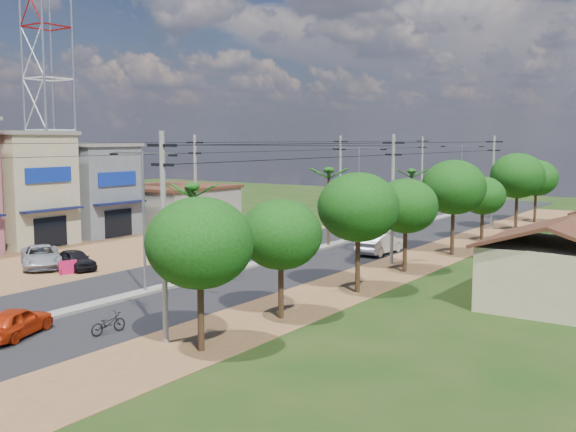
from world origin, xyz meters
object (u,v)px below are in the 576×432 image
object	(u,v)px
roadside_sign	(68,268)
car_parked_dark	(75,260)
car_red_near	(16,323)
car_silver_mid	(380,244)
car_white_far	(354,225)
moto_rider_east	(108,324)
car_parked_silver	(41,257)

from	to	relation	value
roadside_sign	car_parked_dark	bearing A→B (deg)	148.02
car_red_near	car_silver_mid	distance (m)	28.60
car_parked_dark	roadside_sign	xyz separation A→B (m)	(1.00, -1.37, -0.19)
car_white_far	car_silver_mid	bearing A→B (deg)	-64.32
car_parked_dark	car_silver_mid	bearing A→B (deg)	-26.52
moto_rider_east	car_white_far	bearing A→B (deg)	-72.91
car_parked_dark	moto_rider_east	distance (m)	16.13
car_red_near	car_parked_silver	size ratio (longest dim) A/B	0.73
car_parked_dark	moto_rider_east	bearing A→B (deg)	-110.24
car_red_near	moto_rider_east	size ratio (longest dim) A/B	2.20
car_parked_silver	roadside_sign	bearing A→B (deg)	-65.72
car_red_near	car_parked_silver	bearing A→B (deg)	-60.05
roadside_sign	car_red_near	bearing A→B (deg)	-24.77
car_parked_silver	car_parked_dark	size ratio (longest dim) A/B	1.37
car_silver_mid	car_parked_silver	size ratio (longest dim) A/B	0.92
car_parked_silver	roadside_sign	size ratio (longest dim) A/B	4.91
car_parked_dark	car_white_far	bearing A→B (deg)	-0.39
car_white_far	moto_rider_east	world-z (taller)	car_white_far
car_red_near	car_white_far	size ratio (longest dim) A/B	0.86
car_silver_mid	car_parked_silver	bearing A→B (deg)	48.85
car_parked_dark	roadside_sign	distance (m)	1.70
car_parked_dark	car_red_near	bearing A→B (deg)	-124.41
car_silver_mid	car_parked_dark	distance (m)	21.99
moto_rider_east	car_silver_mid	bearing A→B (deg)	-85.34
car_parked_dark	moto_rider_east	xyz separation A→B (m)	(13.49, -8.84, -0.20)
car_silver_mid	car_parked_silver	distance (m)	24.27
car_silver_mid	roadside_sign	distance (m)	22.47
car_silver_mid	car_parked_silver	xyz separation A→B (m)	(-16.48, -17.81, -0.07)
car_silver_mid	moto_rider_east	bearing A→B (deg)	90.49
car_red_near	car_white_far	world-z (taller)	car_red_near
car_red_near	moto_rider_east	distance (m)	3.96
car_white_far	roadside_sign	world-z (taller)	car_white_far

